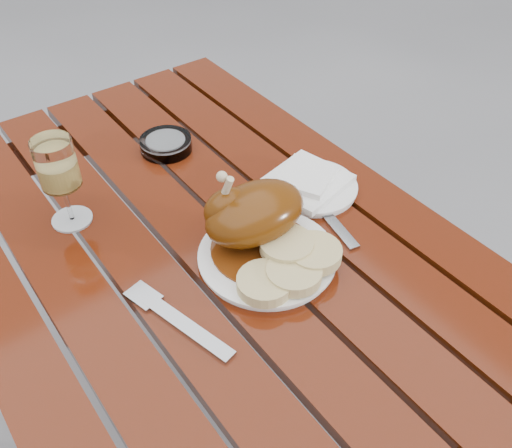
{
  "coord_description": "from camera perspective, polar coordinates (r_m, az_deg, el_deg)",
  "views": [
    {
      "loc": [
        -0.36,
        -0.67,
        1.46
      ],
      "look_at": [
        0.09,
        -0.06,
        0.78
      ],
      "focal_mm": 40.0,
      "sensor_mm": 36.0,
      "label": 1
    }
  ],
  "objects": [
    {
      "name": "bread_dumplings",
      "position": [
        0.94,
        3.44,
        -3.95
      ],
      "size": [
        0.2,
        0.14,
        0.03
      ],
      "color": "#D9C684",
      "rests_on": "dinner_plate"
    },
    {
      "name": "roast_duck",
      "position": [
        0.98,
        -0.46,
        1.03
      ],
      "size": [
        0.2,
        0.19,
        0.14
      ],
      "color": "#5A260A",
      "rests_on": "dinner_plate"
    },
    {
      "name": "ground",
      "position": [
        1.64,
        -3.94,
        -20.68
      ],
      "size": [
        60.0,
        60.0,
        0.0
      ],
      "primitive_type": "plane",
      "color": "slate",
      "rests_on": "ground"
    },
    {
      "name": "dinner_plate",
      "position": [
        0.98,
        1.14,
        -3.31
      ],
      "size": [
        0.31,
        0.31,
        0.02
      ],
      "primitive_type": "cylinder",
      "rotation": [
        0.0,
        0.0,
        0.38
      ],
      "color": "white",
      "rests_on": "table"
    },
    {
      "name": "wine_glass",
      "position": [
        1.07,
        -18.84,
        3.92
      ],
      "size": [
        0.08,
        0.08,
        0.18
      ],
      "primitive_type": "cylinder",
      "rotation": [
        0.0,
        0.0,
        -0.14
      ],
      "color": "#E8CB69",
      "rests_on": "table"
    },
    {
      "name": "ashtray",
      "position": [
        1.25,
        -9.01,
        7.88
      ],
      "size": [
        0.11,
        0.11,
        0.03
      ],
      "primitive_type": "cylinder",
      "rotation": [
        0.0,
        0.0,
        0.02
      ],
      "color": "#B2B7BC",
      "rests_on": "table"
    },
    {
      "name": "side_plate",
      "position": [
        1.13,
        5.72,
        3.67
      ],
      "size": [
        0.19,
        0.19,
        0.01
      ],
      "primitive_type": "cylinder",
      "rotation": [
        0.0,
        0.0,
        -0.11
      ],
      "color": "white",
      "rests_on": "table"
    },
    {
      "name": "table",
      "position": [
        1.32,
        -4.71,
        -13.18
      ],
      "size": [
        0.8,
        1.2,
        0.75
      ],
      "primitive_type": "cube",
      "color": "#5E1A0B",
      "rests_on": "ground"
    },
    {
      "name": "fork",
      "position": [
        0.9,
        -7.33,
        -9.89
      ],
      "size": [
        0.07,
        0.2,
        0.01
      ],
      "primitive_type": "cube",
      "rotation": [
        0.0,
        0.0,
        0.25
      ],
      "color": "gray",
      "rests_on": "table"
    },
    {
      "name": "napkin",
      "position": [
        1.13,
        5.05,
        4.27
      ],
      "size": [
        0.17,
        0.17,
        0.01
      ],
      "primitive_type": "cube",
      "rotation": [
        0.0,
        0.0,
        0.23
      ],
      "color": "white",
      "rests_on": "side_plate"
    },
    {
      "name": "knife",
      "position": [
        1.09,
        6.8,
        1.21
      ],
      "size": [
        0.06,
        0.22,
        0.01
      ],
      "primitive_type": "cube",
      "rotation": [
        0.0,
        0.0,
        -0.2
      ],
      "color": "gray",
      "rests_on": "table"
    }
  ]
}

